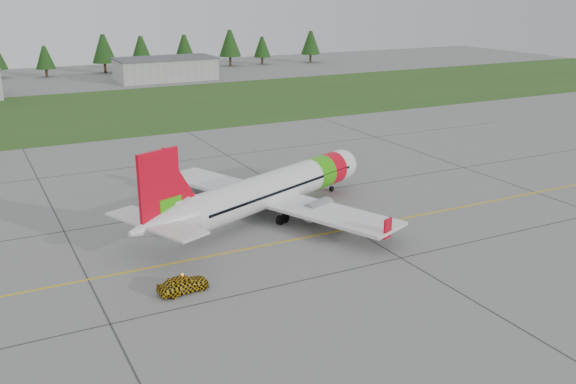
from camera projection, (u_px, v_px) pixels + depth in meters
ground at (300, 281)px, 51.23m from camera, size 320.00×320.00×0.00m
aircraft at (270, 190)px, 65.13m from camera, size 30.06×28.55×9.56m
follow_me_car at (182, 268)px, 48.81m from camera, size 1.55×1.77×4.01m
grass_strip at (94, 112)px, 120.65m from camera, size 320.00×50.00×0.03m
taxi_guideline at (258, 247)px, 58.00m from camera, size 120.00×0.25×0.02m
hangar_east at (166, 69)px, 161.23m from camera, size 24.00×12.00×5.20m
treeline at (49, 57)px, 166.54m from camera, size 160.00×8.00×10.00m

